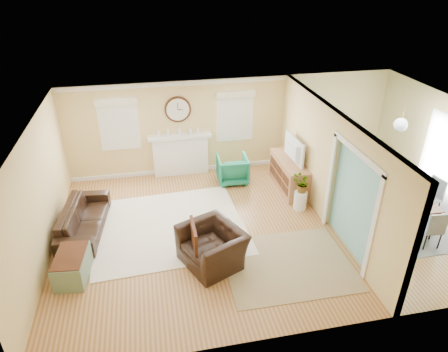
{
  "coord_description": "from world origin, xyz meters",
  "views": [
    {
      "loc": [
        -2.3,
        -7.12,
        5.31
      ],
      "look_at": [
        -0.8,
        0.3,
        1.2
      ],
      "focal_mm": 32.0,
      "sensor_mm": 36.0,
      "label": 1
    }
  ],
  "objects_px": {
    "sofa": "(84,219)",
    "eames_chair": "(212,246)",
    "credenza": "(289,174)",
    "dining_table": "(400,204)",
    "green_chair": "(232,169)"
  },
  "relations": [
    {
      "from": "eames_chair",
      "to": "credenza",
      "type": "bearing_deg",
      "value": 111.34
    },
    {
      "from": "sofa",
      "to": "dining_table",
      "type": "height_order",
      "value": "dining_table"
    },
    {
      "from": "eames_chair",
      "to": "sofa",
      "type": "bearing_deg",
      "value": -146.01
    },
    {
      "from": "sofa",
      "to": "credenza",
      "type": "xyz_separation_m",
      "value": [
        5.05,
        0.91,
        0.1
      ]
    },
    {
      "from": "green_chair",
      "to": "dining_table",
      "type": "xyz_separation_m",
      "value": [
        3.48,
        -2.39,
        -0.06
      ]
    },
    {
      "from": "credenza",
      "to": "dining_table",
      "type": "height_order",
      "value": "credenza"
    },
    {
      "from": "eames_chair",
      "to": "dining_table",
      "type": "xyz_separation_m",
      "value": [
        4.58,
        0.75,
        -0.08
      ]
    },
    {
      "from": "sofa",
      "to": "eames_chair",
      "type": "bearing_deg",
      "value": -115.65
    },
    {
      "from": "credenza",
      "to": "dining_table",
      "type": "distance_m",
      "value": 2.75
    },
    {
      "from": "credenza",
      "to": "dining_table",
      "type": "relative_size",
      "value": 0.94
    },
    {
      "from": "green_chair",
      "to": "dining_table",
      "type": "bearing_deg",
      "value": 148.29
    },
    {
      "from": "credenza",
      "to": "sofa",
      "type": "bearing_deg",
      "value": -169.77
    },
    {
      "from": "green_chair",
      "to": "dining_table",
      "type": "height_order",
      "value": "green_chair"
    },
    {
      "from": "dining_table",
      "to": "sofa",
      "type": "bearing_deg",
      "value": 84.87
    },
    {
      "from": "eames_chair",
      "to": "green_chair",
      "type": "bearing_deg",
      "value": 136.45
    }
  ]
}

